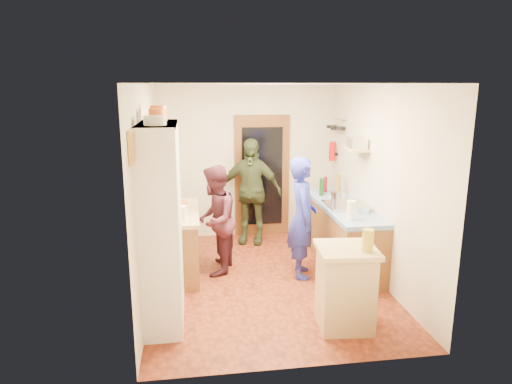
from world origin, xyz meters
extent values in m
cube|color=#90391D|center=(0.00, 0.00, -0.01)|extent=(3.00, 4.00, 0.02)
cube|color=silver|center=(0.00, 0.00, 2.61)|extent=(3.00, 4.00, 0.02)
cube|color=beige|center=(0.00, 2.01, 1.30)|extent=(3.00, 0.02, 2.60)
cube|color=beige|center=(0.00, -2.01, 1.30)|extent=(3.00, 0.02, 2.60)
cube|color=beige|center=(-1.51, 0.00, 1.30)|extent=(0.02, 4.00, 2.60)
cube|color=beige|center=(1.51, 0.00, 1.30)|extent=(0.02, 4.00, 2.60)
cube|color=brown|center=(0.25, 1.97, 1.05)|extent=(0.95, 0.06, 2.10)
cube|color=black|center=(0.25, 1.94, 1.05)|extent=(0.70, 0.02, 1.70)
cube|color=white|center=(-1.30, -0.80, 1.10)|extent=(0.40, 1.20, 2.20)
cube|color=white|center=(-1.30, -0.80, 2.18)|extent=(0.40, 1.14, 0.04)
cylinder|color=white|center=(-1.30, -1.06, 2.25)|extent=(0.22, 0.22, 0.09)
cylinder|color=orange|center=(-1.30, -0.70, 2.27)|extent=(0.18, 0.18, 0.14)
cylinder|color=orange|center=(-1.30, -0.46, 2.28)|extent=(0.19, 0.19, 0.17)
cube|color=brown|center=(-1.20, 0.45, 0.42)|extent=(0.60, 1.40, 0.85)
cube|color=#D3B57C|center=(-1.20, 0.45, 0.88)|extent=(0.64, 1.44, 0.05)
cube|color=white|center=(-1.15, 0.08, 0.98)|extent=(0.25, 0.20, 0.17)
cylinder|color=white|center=(-1.25, 0.33, 0.99)|extent=(0.19, 0.19, 0.19)
cylinder|color=orange|center=(-1.12, 0.58, 0.94)|extent=(0.21, 0.21, 0.09)
cube|color=#D3B57C|center=(-1.18, 0.93, 0.91)|extent=(0.31, 0.23, 0.02)
cube|color=brown|center=(1.20, 0.50, 0.42)|extent=(0.60, 2.20, 0.84)
cube|color=#144DAE|center=(1.20, 0.50, 0.87)|extent=(0.62, 2.22, 0.06)
cube|color=silver|center=(1.20, 0.34, 0.92)|extent=(0.55, 0.58, 0.04)
cylinder|color=silver|center=(1.15, 0.53, 1.01)|extent=(0.21, 0.21, 0.13)
cylinder|color=#143F14|center=(1.05, 1.04, 1.04)|extent=(0.08, 0.08, 0.27)
cylinder|color=#591419|center=(1.18, 1.27, 1.02)|extent=(0.08, 0.08, 0.25)
cylinder|color=olive|center=(1.31, 1.05, 1.06)|extent=(0.08, 0.08, 0.33)
cylinder|color=white|center=(1.05, -0.30, 1.02)|extent=(0.13, 0.13, 0.25)
cylinder|color=silver|center=(1.30, 0.02, 0.95)|extent=(0.28, 0.28, 0.10)
cube|color=#D3B57C|center=(0.65, -1.31, 0.43)|extent=(0.60, 0.60, 0.86)
cube|color=#D3B57C|center=(0.65, -1.31, 0.89)|extent=(0.67, 0.67, 0.05)
cube|color=white|center=(0.60, -1.26, 0.90)|extent=(0.37, 0.31, 0.02)
cylinder|color=#AD9E2D|center=(0.82, -1.45, 1.03)|extent=(0.13, 0.13, 0.24)
cylinder|color=silver|center=(1.46, 1.52, 2.05)|extent=(0.02, 0.65, 0.02)
cylinder|color=black|center=(1.40, 1.35, 1.92)|extent=(0.18, 0.18, 0.05)
cylinder|color=black|center=(1.40, 1.55, 1.90)|extent=(0.16, 0.16, 0.05)
cylinder|color=black|center=(1.40, 1.75, 1.91)|extent=(0.17, 0.17, 0.05)
cube|color=#D3B57C|center=(1.37, 0.45, 1.70)|extent=(0.26, 0.42, 0.03)
cube|color=silver|center=(1.37, 0.45, 1.79)|extent=(0.24, 0.32, 0.15)
cube|color=black|center=(1.47, 1.70, 1.45)|extent=(0.06, 0.10, 0.04)
cylinder|color=red|center=(1.41, 1.70, 1.50)|extent=(0.11, 0.11, 0.32)
cube|color=gold|center=(-1.48, -1.55, 2.05)|extent=(0.03, 0.25, 0.30)
imported|color=#262EA3|center=(0.54, 0.08, 0.83)|extent=(0.47, 0.65, 1.66)
imported|color=#431C27|center=(-0.62, 0.40, 0.77)|extent=(0.75, 0.87, 1.53)
imported|color=#313B22|center=(0.01, 1.57, 0.88)|extent=(1.11, 0.75, 1.76)
camera|label=1|loc=(-0.96, -5.69, 2.58)|focal=32.00mm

